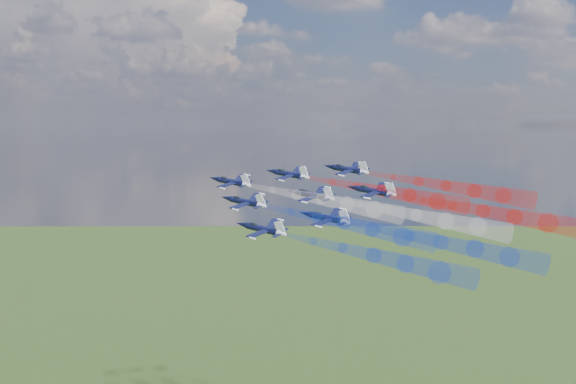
{
  "coord_description": "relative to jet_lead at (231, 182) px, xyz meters",
  "views": [
    {
      "loc": [
        -6.57,
        -169.34,
        141.99
      ],
      "look_at": [
        10.37,
        -4.56,
        126.42
      ],
      "focal_mm": 43.98,
      "sensor_mm": 36.0,
      "label": 1
    }
  ],
  "objects": [
    {
      "name": "jet_lead",
      "position": [
        0.0,
        0.0,
        0.0
      ],
      "size": [
        17.24,
        17.04,
        7.73
      ],
      "primitive_type": null,
      "rotation": [
        0.12,
        -0.27,
        0.85
      ],
      "color": "black"
    },
    {
      "name": "trail_lead",
      "position": [
        20.07,
        -16.48,
        -2.92
      ],
      "size": [
        34.33,
        30.0,
        9.95
      ],
      "primitive_type": null,
      "rotation": [
        0.12,
        -0.27,
        0.85
      ],
      "color": "white"
    },
    {
      "name": "trail_inner_right",
      "position": [
        34.56,
        -16.11,
        -1.13
      ],
      "size": [
        34.33,
        30.0,
        9.95
      ],
      "primitive_type": null,
      "rotation": [
        0.12,
        -0.27,
        0.85
      ],
      "color": "red"
    },
    {
      "name": "trail_outer_left",
      "position": [
        25.96,
        -44.9,
        -10.75
      ],
      "size": [
        34.33,
        30.0,
        9.95
      ],
      "primitive_type": null,
      "rotation": [
        0.12,
        -0.27,
        0.85
      ],
      "color": "#173AC5"
    },
    {
      "name": "jet_inner_left",
      "position": [
        2.78,
        -14.28,
        -3.53
      ],
      "size": [
        17.24,
        17.04,
        7.73
      ],
      "primitive_type": null,
      "rotation": [
        0.12,
        -0.27,
        0.85
      ],
      "color": "black"
    },
    {
      "name": "trail_inner_left",
      "position": [
        22.85,
        -30.76,
        -6.45
      ],
      "size": [
        34.33,
        30.0,
        9.95
      ],
      "primitive_type": null,
      "rotation": [
        0.12,
        -0.27,
        0.85
      ],
      "color": "#173AC5"
    },
    {
      "name": "jet_outer_left",
      "position": [
        5.89,
        -28.41,
        -7.83
      ],
      "size": [
        17.24,
        17.04,
        7.73
      ],
      "primitive_type": null,
      "rotation": [
        0.12,
        -0.27,
        0.85
      ],
      "color": "black"
    },
    {
      "name": "trail_rear_right",
      "position": [
        52.58,
        -31.84,
        -4.11
      ],
      "size": [
        34.33,
        30.0,
        9.95
      ],
      "primitive_type": null,
      "rotation": [
        0.12,
        -0.27,
        0.85
      ],
      "color": "red"
    },
    {
      "name": "trail_rear_left",
      "position": [
        39.84,
        -43.12,
        -8.78
      ],
      "size": [
        34.33,
        30.0,
        9.95
      ],
      "primitive_type": null,
      "rotation": [
        0.12,
        -0.27,
        0.85
      ],
      "color": "#173AC5"
    },
    {
      "name": "jet_inner_right",
      "position": [
        14.49,
        0.37,
        1.79
      ],
      "size": [
        17.24,
        17.04,
        7.73
      ],
      "primitive_type": null,
      "rotation": [
        0.12,
        -0.27,
        0.85
      ],
      "color": "black"
    },
    {
      "name": "trail_outer_right",
      "position": [
        49.28,
        -17.3,
        0.04
      ],
      "size": [
        34.33,
        30.0,
        9.95
      ],
      "primitive_type": null,
      "rotation": [
        0.12,
        -0.27,
        0.85
      ],
      "color": "red"
    },
    {
      "name": "jet_center_third",
      "position": [
        18.45,
        -13.47,
        -2.18
      ],
      "size": [
        17.24,
        17.04,
        7.73
      ],
      "primitive_type": null,
      "rotation": [
        0.12,
        -0.27,
        0.85
      ],
      "color": "black"
    },
    {
      "name": "jet_rear_right",
      "position": [
        32.51,
        -15.36,
        -1.19
      ],
      "size": [
        17.24,
        17.04,
        7.73
      ],
      "primitive_type": null,
      "rotation": [
        0.12,
        -0.27,
        0.85
      ],
      "color": "black"
    },
    {
      "name": "trail_center_third",
      "position": [
        38.52,
        -29.95,
        -5.1
      ],
      "size": [
        34.33,
        30.0,
        9.95
      ],
      "primitive_type": null,
      "rotation": [
        0.12,
        -0.27,
        0.85
      ],
      "color": "white"
    },
    {
      "name": "jet_rear_left",
      "position": [
        19.77,
        -26.64,
        -5.86
      ],
      "size": [
        17.24,
        17.04,
        7.73
      ],
      "primitive_type": null,
      "rotation": [
        0.12,
        -0.27,
        0.85
      ],
      "color": "black"
    },
    {
      "name": "jet_outer_right",
      "position": [
        29.21,
        -0.82,
        2.96
      ],
      "size": [
        17.24,
        17.04,
        7.73
      ],
      "primitive_type": null,
      "rotation": [
        0.12,
        -0.27,
        0.85
      ],
      "color": "black"
    }
  ]
}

